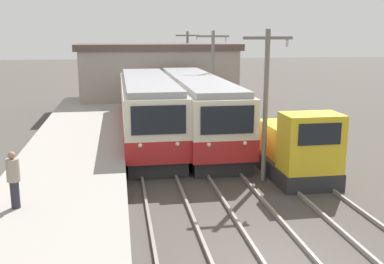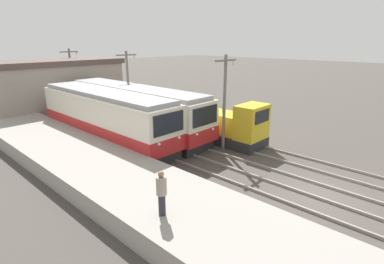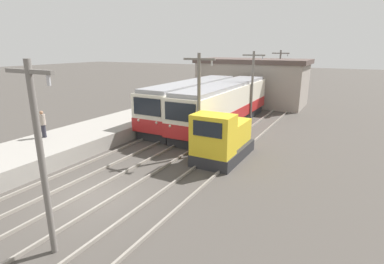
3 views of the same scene
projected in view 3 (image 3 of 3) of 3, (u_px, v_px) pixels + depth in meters
The scene contains 14 objects.
ground_plane at pixel (94, 196), 13.54m from camera, with size 200.00×200.00×0.00m, color #47423D.
platform_left at pixel (10, 162), 16.27m from camera, with size 4.50×54.00×0.97m, color gray.
track_left at pixel (56, 183), 14.72m from camera, with size 1.54×60.00×0.14m.
track_center at pixel (98, 196), 13.43m from camera, with size 1.54×60.00×0.14m.
track_right at pixel (152, 213), 12.06m from camera, with size 1.54×60.00×0.14m.
commuter_train_left at pixel (193, 104), 26.31m from camera, with size 2.84×13.38×3.68m.
commuter_train_center at pixel (224, 106), 25.46m from camera, with size 2.84×14.93×3.64m.
shunting_locomotive at pixel (222, 140), 17.81m from camera, with size 2.40×4.73×3.00m.
catenary_mast_near at pixel (41, 154), 8.96m from camera, with size 2.00×0.20×6.21m.
catenary_mast_mid at pixel (199, 101), 17.76m from camera, with size 2.00×0.20×6.21m.
catenary_mast_far at pixel (252, 84), 26.55m from camera, with size 2.00×0.20×6.21m.
catenary_mast_distant at pixel (279, 75), 35.35m from camera, with size 2.00×0.20×6.21m.
person_on_platform at pixel (43, 123), 18.86m from camera, with size 0.38×0.38×1.73m.
station_building at pixel (252, 81), 35.28m from camera, with size 12.60×6.30×5.24m.
Camera 3 is at (9.71, -8.65, 6.50)m, focal length 28.00 mm.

